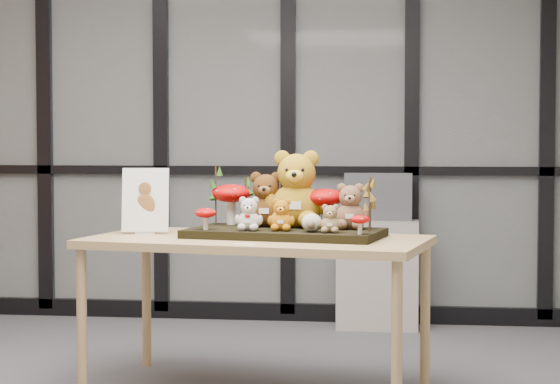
# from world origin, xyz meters

# --- Properties ---
(room_shell) EXTENTS (5.00, 5.00, 5.00)m
(room_shell) POSITION_xyz_m (0.00, 0.00, 1.68)
(room_shell) COLOR #B5B2AB
(room_shell) RESTS_ON floor
(glass_partition) EXTENTS (4.90, 0.06, 2.78)m
(glass_partition) POSITION_xyz_m (-0.00, 2.47, 1.42)
(glass_partition) COLOR #2D383F
(glass_partition) RESTS_ON floor
(display_table) EXTENTS (1.78, 1.12, 0.78)m
(display_table) POSITION_xyz_m (0.53, 0.45, 0.71)
(display_table) COLOR tan
(display_table) RESTS_ON floor
(diorama_tray) EXTENTS (1.03, 0.65, 0.04)m
(diorama_tray) POSITION_xyz_m (0.67, 0.49, 0.80)
(diorama_tray) COLOR black
(diorama_tray) RESTS_ON display_table
(bear_pooh_yellow) EXTENTS (0.38, 0.35, 0.43)m
(bear_pooh_yellow) POSITION_xyz_m (0.71, 0.61, 1.03)
(bear_pooh_yellow) COLOR #A47A16
(bear_pooh_yellow) RESTS_ON diorama_tray
(bear_brown_medium) EXTENTS (0.27, 0.25, 0.31)m
(bear_brown_medium) POSITION_xyz_m (0.56, 0.62, 0.97)
(bear_brown_medium) COLOR #4F2C0E
(bear_brown_medium) RESTS_ON diorama_tray
(bear_tan_back) EXTENTS (0.22, 0.21, 0.25)m
(bear_tan_back) POSITION_xyz_m (0.99, 0.53, 0.94)
(bear_tan_back) COLOR brown
(bear_tan_back) RESTS_ON diorama_tray
(bear_small_yellow) EXTENTS (0.15, 0.14, 0.17)m
(bear_small_yellow) POSITION_xyz_m (0.66, 0.39, 0.91)
(bear_small_yellow) COLOR #BD6B0F
(bear_small_yellow) RESTS_ON diorama_tray
(bear_white_bow) EXTENTS (0.16, 0.15, 0.18)m
(bear_white_bow) POSITION_xyz_m (0.50, 0.38, 0.91)
(bear_white_bow) COLOR beige
(bear_white_bow) RESTS_ON diorama_tray
(bear_beige_small) EXTENTS (0.13, 0.12, 0.15)m
(bear_beige_small) POSITION_xyz_m (0.91, 0.32, 0.89)
(bear_beige_small) COLOR olive
(bear_beige_small) RESTS_ON diorama_tray
(plush_cream_hedgehog) EXTENTS (0.09, 0.08, 0.10)m
(plush_cream_hedgehog) POSITION_xyz_m (0.82, 0.35, 0.87)
(plush_cream_hedgehog) COLOR beige
(plush_cream_hedgehog) RESTS_ON diorama_tray
(mushroom_back_left) EXTENTS (0.21, 0.21, 0.23)m
(mushroom_back_left) POSITION_xyz_m (0.36, 0.72, 0.94)
(mushroom_back_left) COLOR #A60505
(mushroom_back_left) RESTS_ON diorama_tray
(mushroom_back_right) EXTENTS (0.20, 0.20, 0.22)m
(mushroom_back_right) POSITION_xyz_m (0.86, 0.60, 0.93)
(mushroom_back_right) COLOR #A60505
(mushroom_back_right) RESTS_ON diorama_tray
(mushroom_front_left) EXTENTS (0.11, 0.11, 0.12)m
(mushroom_front_left) POSITION_xyz_m (0.28, 0.40, 0.88)
(mushroom_front_left) COLOR #A60505
(mushroom_front_left) RESTS_ON diorama_tray
(mushroom_front_right) EXTENTS (0.09, 0.09, 0.10)m
(mushroom_front_right) POSITION_xyz_m (1.05, 0.25, 0.87)
(mushroom_front_right) COLOR #A60505
(mushroom_front_right) RESTS_ON diorama_tray
(sprig_green_far_left) EXTENTS (0.05, 0.05, 0.31)m
(sprig_green_far_left) POSITION_xyz_m (0.28, 0.69, 0.98)
(sprig_green_far_left) COLOR #113C0D
(sprig_green_far_left) RESTS_ON diorama_tray
(sprig_green_mid_left) EXTENTS (0.05, 0.05, 0.26)m
(sprig_green_mid_left) POSITION_xyz_m (0.43, 0.71, 0.95)
(sprig_green_mid_left) COLOR #113C0D
(sprig_green_mid_left) RESTS_ON diorama_tray
(sprig_dry_far_right) EXTENTS (0.05, 0.05, 0.26)m
(sprig_dry_far_right) POSITION_xyz_m (1.09, 0.51, 0.95)
(sprig_dry_far_right) COLOR brown
(sprig_dry_far_right) RESTS_ON diorama_tray
(sprig_dry_mid_right) EXTENTS (0.05, 0.05, 0.25)m
(sprig_dry_mid_right) POSITION_xyz_m (1.09, 0.39, 0.94)
(sprig_dry_mid_right) COLOR brown
(sprig_dry_mid_right) RESTS_ON diorama_tray
(sprig_green_centre) EXTENTS (0.05, 0.05, 0.18)m
(sprig_green_centre) POSITION_xyz_m (0.60, 0.69, 0.91)
(sprig_green_centre) COLOR #113C0D
(sprig_green_centre) RESTS_ON diorama_tray
(sign_holder) EXTENTS (0.25, 0.10, 0.34)m
(sign_holder) POSITION_xyz_m (-0.07, 0.58, 0.94)
(sign_holder) COLOR silver
(sign_holder) RESTS_ON display_table
(label_card) EXTENTS (0.09, 0.03, 0.00)m
(label_card) POSITION_xyz_m (0.52, 0.11, 0.78)
(label_card) COLOR white
(label_card) RESTS_ON display_table
(cabinet) EXTENTS (0.54, 0.31, 0.72)m
(cabinet) POSITION_xyz_m (1.08, 2.27, 0.36)
(cabinet) COLOR gray
(cabinet) RESTS_ON floor
(monitor) EXTENTS (0.45, 0.05, 0.32)m
(monitor) POSITION_xyz_m (1.08, 2.29, 0.88)
(monitor) COLOR #4A4D52
(monitor) RESTS_ON cabinet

